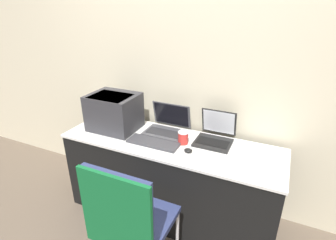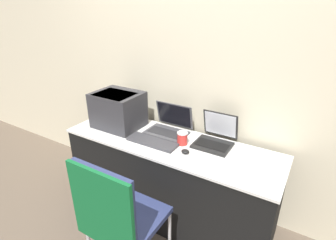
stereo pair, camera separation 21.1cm
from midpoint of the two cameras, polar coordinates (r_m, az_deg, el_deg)
name	(u,v)px [view 2 (the right image)]	position (r m, az deg, el deg)	size (l,w,h in m)	color
ground_plane	(153,232)	(2.44, -0.68, -23.27)	(14.00, 14.00, 0.00)	#6B5B4C
wall_back	(192,67)	(2.28, 7.92, 11.41)	(8.00, 0.05, 2.60)	beige
table	(169,179)	(2.36, 2.88, -12.80)	(1.83, 0.57, 0.75)	black
printer	(118,109)	(2.39, -8.38, 2.44)	(0.42, 0.34, 0.32)	#333338
laptop_left	(169,126)	(2.30, 2.90, -1.42)	(0.35, 0.28, 0.24)	#4C4C51
laptop_right	(215,137)	(2.17, 13.05, -3.77)	(0.29, 0.30, 0.25)	black
external_keyboard	(152,142)	(2.14, -0.61, -4.85)	(0.43, 0.15, 0.02)	#3D3D42
coffee_cup	(182,138)	(2.11, 6.01, -4.05)	(0.09, 0.09, 0.10)	red
mouse	(185,151)	(2.01, 6.83, -6.91)	(0.06, 0.06, 0.03)	black
chair	(115,213)	(1.72, -7.82, -19.63)	(0.46, 0.46, 0.98)	navy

